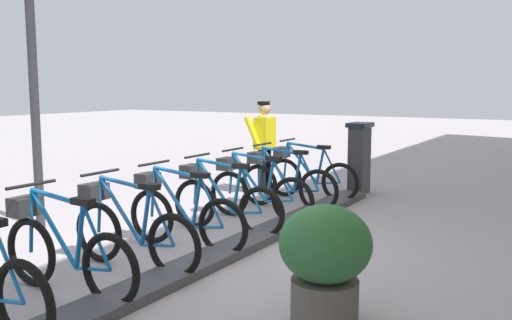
{
  "coord_description": "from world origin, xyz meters",
  "views": [
    {
      "loc": [
        -3.45,
        5.27,
        1.91
      ],
      "look_at": [
        0.5,
        -1.33,
        0.9
      ],
      "focal_mm": 38.99,
      "sensor_mm": 36.0,
      "label": 1
    }
  ],
  "objects": [
    {
      "name": "planter_bush",
      "position": [
        -1.69,
        1.22,
        0.54
      ],
      "size": [
        0.76,
        0.76,
        0.97
      ],
      "color": "#59544C",
      "rests_on": "ground"
    },
    {
      "name": "dock_rail_base",
      "position": [
        0.0,
        0.0,
        0.05
      ],
      "size": [
        0.44,
        7.72,
        0.1
      ],
      "primitive_type": "cube",
      "color": "#47474C",
      "rests_on": "ground"
    },
    {
      "name": "bike_docked_1",
      "position": [
        0.63,
        -2.39,
        0.43
      ],
      "size": [
        1.72,
        0.54,
        1.02
      ],
      "color": "black",
      "rests_on": "ground"
    },
    {
      "name": "ground_plane",
      "position": [
        0.0,
        0.0,
        0.0
      ],
      "size": [
        60.0,
        60.0,
        0.0
      ],
      "primitive_type": "plane",
      "color": "#AEA4A9"
    },
    {
      "name": "lamp_post",
      "position": [
        2.89,
        0.42,
        2.73
      ],
      "size": [
        0.32,
        0.32,
        4.2
      ],
      "color": "#2D2D33",
      "rests_on": "ground"
    },
    {
      "name": "worker_near_rack",
      "position": [
        1.49,
        -3.26,
        0.91
      ],
      "size": [
        0.47,
        0.64,
        1.66
      ],
      "color": "white",
      "rests_on": "ground"
    },
    {
      "name": "bike_docked_3",
      "position": [
        0.63,
        -0.66,
        0.43
      ],
      "size": [
        1.72,
        0.54,
        1.02
      ],
      "color": "black",
      "rests_on": "ground"
    },
    {
      "name": "bike_docked_5",
      "position": [
        0.63,
        1.07,
        0.43
      ],
      "size": [
        1.72,
        0.54,
        1.02
      ],
      "color": "black",
      "rests_on": "ground"
    },
    {
      "name": "bike_docked_6",
      "position": [
        0.63,
        1.93,
        0.43
      ],
      "size": [
        1.72,
        0.54,
        1.02
      ],
      "color": "black",
      "rests_on": "ground"
    },
    {
      "name": "payment_kiosk",
      "position": [
        0.05,
        -4.21,
        0.67
      ],
      "size": [
        0.36,
        0.52,
        1.28
      ],
      "color": "#38383D",
      "rests_on": "ground"
    },
    {
      "name": "bike_docked_4",
      "position": [
        0.63,
        0.2,
        0.43
      ],
      "size": [
        1.72,
        0.54,
        1.02
      ],
      "color": "black",
      "rests_on": "ground"
    },
    {
      "name": "bike_docked_0",
      "position": [
        0.63,
        -3.26,
        0.43
      ],
      "size": [
        1.72,
        0.54,
        1.02
      ],
      "color": "black",
      "rests_on": "ground"
    },
    {
      "name": "bike_docked_2",
      "position": [
        0.63,
        -1.53,
        0.43
      ],
      "size": [
        1.72,
        0.54,
        1.02
      ],
      "color": "black",
      "rests_on": "ground"
    }
  ]
}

